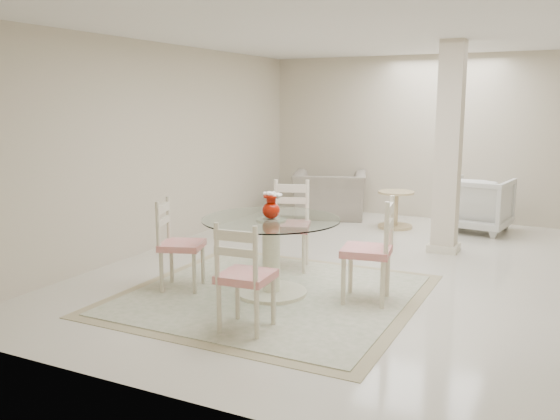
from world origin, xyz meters
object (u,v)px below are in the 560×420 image
at_px(dining_chair_east, 374,243).
at_px(dining_chair_west, 175,238).
at_px(column, 449,149).
at_px(side_table, 396,211).
at_px(dining_table, 271,257).
at_px(red_vase, 271,206).
at_px(recliner_taupe, 329,195).
at_px(dining_chair_south, 243,269).
at_px(armchair_white, 478,204).
at_px(dining_chair_north, 290,218).

height_order(dining_chair_east, dining_chair_west, dining_chair_east).
height_order(column, side_table, column).
height_order(dining_table, red_vase, red_vase).
xyz_separation_m(dining_chair_west, recliner_taupe, (-0.01, 4.35, -0.17)).
relative_size(column, dining_chair_south, 2.53).
distance_m(dining_table, armchair_white, 4.34).
bearing_deg(dining_chair_north, side_table, 61.03).
relative_size(dining_chair_south, armchair_white, 1.17).
distance_m(column, dining_chair_north, 2.32).
height_order(column, dining_table, column).
height_order(dining_chair_south, side_table, dining_chair_south).
distance_m(column, side_table, 1.85).
bearing_deg(armchair_white, dining_chair_west, 69.54).
bearing_deg(column, recliner_taupe, 146.20).
bearing_deg(dining_chair_east, column, 165.82).
relative_size(red_vase, dining_chair_east, 0.24).
relative_size(red_vase, dining_chair_south, 0.25).
height_order(dining_chair_west, armchair_white, dining_chair_west).
xyz_separation_m(red_vase, dining_chair_north, (-0.26, 0.99, -0.32)).
bearing_deg(armchair_white, recliner_taupe, 8.62).
distance_m(dining_chair_west, dining_chair_south, 1.43).
bearing_deg(column, dining_table, -114.84).
height_order(dining_table, dining_chair_north, dining_chair_north).
height_order(red_vase, armchair_white, red_vase).
bearing_deg(dining_chair_south, side_table, -93.95).
bearing_deg(column, red_vase, -114.86).
distance_m(dining_chair_east, armchair_white, 3.89).
height_order(dining_table, dining_chair_west, dining_chair_west).
relative_size(dining_chair_west, side_table, 1.83).
bearing_deg(dining_chair_south, armchair_white, -106.97).
bearing_deg(dining_chair_north, recliner_taupe, 84.54).
bearing_deg(recliner_taupe, dining_chair_east, 98.45).
distance_m(dining_chair_east, recliner_taupe, 4.34).
bearing_deg(dining_chair_west, dining_table, -94.62).
xyz_separation_m(column, dining_chair_west, (-2.20, -2.88, -0.80)).
bearing_deg(red_vase, dining_table, -95.71).
distance_m(dining_table, dining_chair_south, 1.03).
bearing_deg(dining_table, dining_chair_south, -76.42).
relative_size(recliner_taupe, side_table, 2.07).
height_order(dining_chair_east, side_table, dining_chair_east).
height_order(dining_chair_north, dining_chair_south, dining_chair_north).
relative_size(column, dining_chair_west, 2.57).
xyz_separation_m(dining_table, recliner_taupe, (-0.99, 4.10, -0.02)).
height_order(dining_table, side_table, dining_table).
relative_size(armchair_white, side_table, 1.58).
xyz_separation_m(red_vase, dining_chair_south, (0.24, -0.99, -0.36)).
bearing_deg(recliner_taupe, dining_chair_north, 84.45).
xyz_separation_m(column, recliner_taupe, (-2.20, 1.48, -0.96)).
distance_m(dining_chair_south, armchair_white, 5.23).
relative_size(dining_table, red_vase, 5.10).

